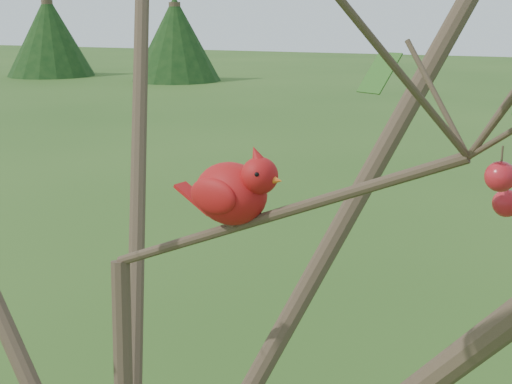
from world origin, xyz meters
TOP-DOWN VIEW (x-y plane):
  - crabapple_tree at (0.03, -0.02)m, footprint 2.35×2.05m
  - cardinal at (0.19, 0.08)m, footprint 0.21×0.12m

SIDE VIEW (x-z plane):
  - cardinal at x=0.19m, z-range 2.04..2.18m
  - crabapple_tree at x=0.03m, z-range 0.65..3.60m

